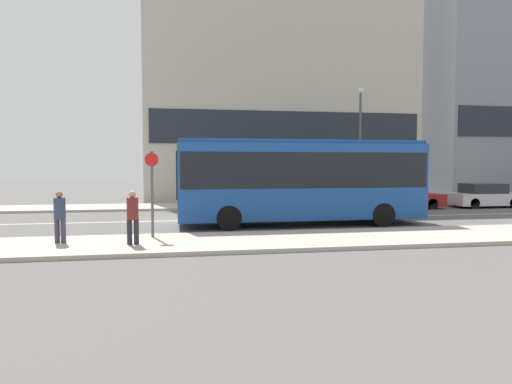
{
  "coord_description": "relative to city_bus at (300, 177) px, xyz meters",
  "views": [
    {
      "loc": [
        -0.5,
        -20.48,
        2.53
      ],
      "look_at": [
        2.8,
        -1.89,
        1.37
      ],
      "focal_mm": 32.0,
      "sensor_mm": 36.0,
      "label": 1
    }
  ],
  "objects": [
    {
      "name": "ground_plane",
      "position": [
        -4.6,
        2.19,
        -2.0
      ],
      "size": [
        120.0,
        120.0,
        0.0
      ],
      "primitive_type": "plane",
      "color": "#595654"
    },
    {
      "name": "lane_centerline",
      "position": [
        -4.6,
        2.19,
        -2.0
      ],
      "size": [
        41.8,
        0.16,
        0.01
      ],
      "color": "silver",
      "rests_on": "ground_plane"
    },
    {
      "name": "parked_car_1",
      "position": [
        12.69,
        5.56,
        -1.35
      ],
      "size": [
        4.0,
        1.82,
        1.39
      ],
      "color": "silver",
      "rests_on": "ground_plane"
    },
    {
      "name": "street_lamp",
      "position": [
        5.87,
        7.73,
        2.36
      ],
      "size": [
        0.36,
        0.36,
        6.95
      ],
      "color": "#4C4C51",
      "rests_on": "sidewalk_far"
    },
    {
      "name": "city_bus",
      "position": [
        0.0,
        0.0,
        0.0
      ],
      "size": [
        10.11,
        2.64,
        3.49
      ],
      "rotation": [
        0.0,
        0.0,
        -0.04
      ],
      "color": "#194793",
      "rests_on": "ground_plane"
    },
    {
      "name": "parked_car_0",
      "position": [
        7.55,
        5.75,
        -1.39
      ],
      "size": [
        4.56,
        1.88,
        1.27
      ],
      "color": "maroon",
      "rests_on": "ground_plane"
    },
    {
      "name": "pedestrian_down_pavement",
      "position": [
        -6.36,
        -4.39,
        -0.96
      ],
      "size": [
        0.35,
        0.34,
        1.61
      ],
      "rotation": [
        0.0,
        0.0,
        -0.06
      ],
      "color": "#23232D",
      "rests_on": "sidewalk_near"
    },
    {
      "name": "sidewalk_near",
      "position": [
        -4.6,
        -4.06,
        -1.93
      ],
      "size": [
        44.0,
        3.5,
        0.13
      ],
      "color": "#B2A899",
      "rests_on": "ground_plane"
    },
    {
      "name": "pedestrian_near_stop",
      "position": [
        -8.56,
        -3.73,
        -0.98
      ],
      "size": [
        0.34,
        0.34,
        1.59
      ],
      "rotation": [
        0.0,
        0.0,
        2.83
      ],
      "color": "#383347",
      "rests_on": "sidewalk_near"
    },
    {
      "name": "sidewalk_far",
      "position": [
        -4.6,
        8.44,
        -1.93
      ],
      "size": [
        44.0,
        3.5,
        0.13
      ],
      "color": "#B2A899",
      "rests_on": "ground_plane"
    },
    {
      "name": "bus_stop_sign",
      "position": [
        -5.85,
        -3.07,
        -0.23
      ],
      "size": [
        0.44,
        0.12,
        2.81
      ],
      "color": "#4C4C51",
      "rests_on": "sidewalk_near"
    },
    {
      "name": "apartment_block_left_tower",
      "position": [
        2.52,
        14.73,
        7.02
      ],
      "size": [
        19.26,
        6.15,
        18.05
      ],
      "color": "#B7B2A3",
      "rests_on": "ground_plane"
    }
  ]
}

